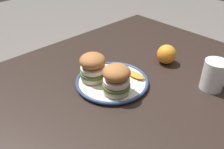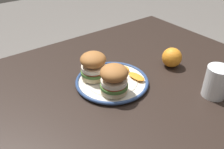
{
  "view_description": "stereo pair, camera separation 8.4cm",
  "coord_description": "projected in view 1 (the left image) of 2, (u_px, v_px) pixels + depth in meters",
  "views": [
    {
      "loc": [
        0.47,
        0.5,
        1.25
      ],
      "look_at": [
        -0.03,
        -0.02,
        0.78
      ],
      "focal_mm": 38.1,
      "sensor_mm": 36.0,
      "label": 1
    },
    {
      "loc": [
        0.4,
        0.55,
        1.25
      ],
      "look_at": [
        -0.03,
        -0.02,
        0.78
      ],
      "focal_mm": 38.1,
      "sensor_mm": 36.0,
      "label": 2
    }
  ],
  "objects": [
    {
      "name": "dining_table",
      "position": [
        111.0,
        109.0,
        0.9
      ],
      "size": [
        1.33,
        0.93,
        0.74
      ],
      "color": "black",
      "rests_on": "ground"
    },
    {
      "name": "dinner_plate",
      "position": [
        112.0,
        81.0,
        0.87
      ],
      "size": [
        0.27,
        0.27,
        0.02
      ],
      "color": "silver",
      "rests_on": "dining_table"
    },
    {
      "name": "sandwich_half_left",
      "position": [
        116.0,
        79.0,
        0.78
      ],
      "size": [
        0.1,
        0.1,
        0.1
      ],
      "color": "beige",
      "rests_on": "dinner_plate"
    },
    {
      "name": "sandwich_half_right",
      "position": [
        93.0,
        66.0,
        0.85
      ],
      "size": [
        0.1,
        0.1,
        0.1
      ],
      "color": "beige",
      "rests_on": "dinner_plate"
    },
    {
      "name": "orange_peel_curled",
      "position": [
        120.0,
        69.0,
        0.92
      ],
      "size": [
        0.07,
        0.07,
        0.01
      ],
      "color": "orange",
      "rests_on": "dinner_plate"
    },
    {
      "name": "orange_peel_strip_long",
      "position": [
        136.0,
        75.0,
        0.89
      ],
      "size": [
        0.04,
        0.08,
        0.01
      ],
      "color": "orange",
      "rests_on": "dinner_plate"
    },
    {
      "name": "drinking_glass",
      "position": [
        213.0,
        77.0,
        0.83
      ],
      "size": [
        0.08,
        0.08,
        0.11
      ],
      "color": "white",
      "rests_on": "dining_table"
    },
    {
      "name": "whole_orange",
      "position": [
        166.0,
        54.0,
        0.99
      ],
      "size": [
        0.08,
        0.08,
        0.08
      ],
      "primitive_type": "sphere",
      "color": "orange",
      "rests_on": "dining_table"
    }
  ]
}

